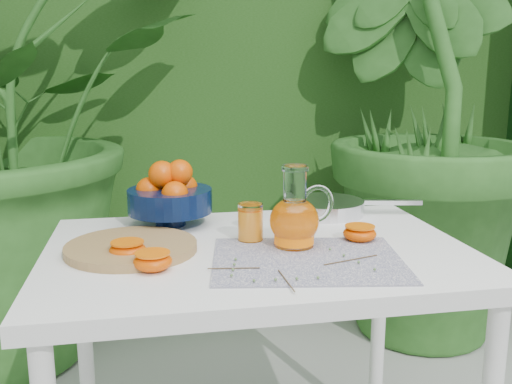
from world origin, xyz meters
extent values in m
cube|color=#204D16|center=(0.00, 2.20, 1.25)|extent=(8.00, 1.20, 2.50)
imported|color=#2A5C1F|center=(0.80, 1.10, 0.98)|extent=(2.49, 2.49, 1.97)
cube|color=white|center=(-0.12, 0.03, 0.73)|extent=(1.00, 0.70, 0.04)
cylinder|color=white|center=(-0.57, 0.33, 0.35)|extent=(0.04, 0.04, 0.71)
cylinder|color=white|center=(0.33, 0.33, 0.35)|extent=(0.04, 0.04, 0.71)
cube|color=#0B1041|center=(-0.03, -0.09, 0.75)|extent=(0.46, 0.39, 0.00)
cylinder|color=#977044|center=(-0.41, 0.05, 0.76)|extent=(0.40, 0.40, 0.02)
cylinder|color=black|center=(-0.31, 0.27, 0.77)|extent=(0.10, 0.10, 0.04)
cylinder|color=black|center=(-0.31, 0.27, 0.82)|extent=(0.27, 0.27, 0.06)
sphere|color=#E45702|center=(-0.37, 0.28, 0.85)|extent=(0.08, 0.08, 0.07)
sphere|color=#E45702|center=(-0.27, 0.31, 0.85)|extent=(0.08, 0.08, 0.07)
sphere|color=#E45702|center=(-0.30, 0.22, 0.85)|extent=(0.08, 0.08, 0.07)
sphere|color=#E45702|center=(-0.33, 0.33, 0.85)|extent=(0.08, 0.08, 0.07)
sphere|color=#E45702|center=(-0.33, 0.27, 0.89)|extent=(0.09, 0.09, 0.07)
sphere|color=#E45702|center=(-0.28, 0.27, 0.90)|extent=(0.08, 0.08, 0.07)
cylinder|color=white|center=(-0.03, 0.01, 0.76)|extent=(0.11, 0.11, 0.01)
ellipsoid|color=white|center=(-0.03, 0.01, 0.81)|extent=(0.14, 0.14, 0.11)
cylinder|color=white|center=(-0.03, 0.01, 0.90)|extent=(0.07, 0.07, 0.08)
cylinder|color=white|center=(-0.03, 0.01, 0.94)|extent=(0.08, 0.08, 0.01)
torus|color=white|center=(0.03, 0.03, 0.85)|extent=(0.09, 0.04, 0.09)
cylinder|color=#E56505|center=(-0.03, 0.01, 0.80)|extent=(0.12, 0.12, 0.08)
cylinder|color=white|center=(-0.13, 0.08, 0.80)|extent=(0.07, 0.07, 0.09)
cylinder|color=orange|center=(-0.13, 0.08, 0.79)|extent=(0.06, 0.06, 0.07)
cylinder|color=#E95707|center=(-0.13, 0.08, 0.83)|extent=(0.05, 0.05, 0.00)
cylinder|color=silver|center=(0.14, 0.31, 0.77)|extent=(0.26, 0.26, 0.04)
cylinder|color=silver|center=(0.14, 0.31, 0.79)|extent=(0.23, 0.23, 0.01)
cube|color=silver|center=(0.33, 0.27, 0.79)|extent=(0.17, 0.05, 0.01)
ellipsoid|color=#E45702|center=(-0.37, -0.09, 0.77)|extent=(0.11, 0.11, 0.04)
cylinder|color=#E95707|center=(-0.37, -0.09, 0.79)|extent=(0.10, 0.10, 0.00)
ellipsoid|color=#E45702|center=(-0.42, 0.00, 0.77)|extent=(0.11, 0.11, 0.04)
cylinder|color=#E95707|center=(-0.42, 0.00, 0.79)|extent=(0.10, 0.10, 0.00)
ellipsoid|color=#E45702|center=(0.14, 0.03, 0.77)|extent=(0.11, 0.11, 0.04)
cylinder|color=#E95707|center=(0.14, 0.03, 0.79)|extent=(0.10, 0.10, 0.00)
cylinder|color=#4E3A23|center=(-0.11, -0.22, 0.76)|extent=(0.01, 0.12, 0.00)
sphere|color=#54773E|center=(-0.17, -0.21, 0.76)|extent=(0.01, 0.01, 0.01)
sphere|color=#54773E|center=(-0.13, -0.21, 0.76)|extent=(0.01, 0.01, 0.01)
sphere|color=#54773E|center=(-0.08, -0.22, 0.76)|extent=(0.01, 0.01, 0.01)
sphere|color=#54773E|center=(-0.04, -0.22, 0.76)|extent=(0.01, 0.01, 0.01)
cylinder|color=#4E3A23|center=(0.06, -0.12, 0.76)|extent=(0.14, 0.04, 0.00)
sphere|color=#54773E|center=(0.04, -0.05, 0.76)|extent=(0.01, 0.01, 0.01)
sphere|color=#54773E|center=(0.06, -0.10, 0.76)|extent=(0.01, 0.01, 0.01)
sphere|color=#54773E|center=(0.07, -0.14, 0.76)|extent=(0.01, 0.01, 0.01)
sphere|color=#54773E|center=(0.09, -0.19, 0.76)|extent=(0.01, 0.01, 0.01)
cylinder|color=#4E3A23|center=(-0.20, -0.13, 0.76)|extent=(0.11, 0.02, 0.00)
sphere|color=#54773E|center=(-0.21, -0.17, 0.76)|extent=(0.01, 0.01, 0.01)
sphere|color=#54773E|center=(-0.20, -0.14, 0.76)|extent=(0.01, 0.01, 0.01)
sphere|color=#54773E|center=(-0.19, -0.11, 0.76)|extent=(0.01, 0.01, 0.01)
sphere|color=#54773E|center=(-0.19, -0.08, 0.76)|extent=(0.01, 0.01, 0.01)
camera|label=1|loc=(-0.36, -1.25, 1.16)|focal=40.00mm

